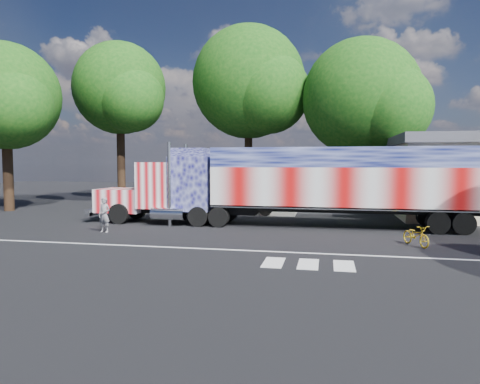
% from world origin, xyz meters
% --- Properties ---
extents(ground, '(100.00, 100.00, 0.00)m').
position_xyz_m(ground, '(0.00, 0.00, 0.00)').
color(ground, black).
extents(lane_markings, '(30.00, 2.67, 0.01)m').
position_xyz_m(lane_markings, '(1.71, -3.77, 0.01)').
color(lane_markings, silver).
rests_on(lane_markings, ground).
extents(semi_truck, '(21.55, 3.40, 4.59)m').
position_xyz_m(semi_truck, '(2.78, 3.96, 2.36)').
color(semi_truck, black).
rests_on(semi_truck, ground).
extents(coach_bus, '(10.86, 2.53, 3.16)m').
position_xyz_m(coach_bus, '(-2.85, 9.18, 1.64)').
color(coach_bus, white).
rests_on(coach_bus, ground).
extents(woman, '(0.68, 0.49, 1.75)m').
position_xyz_m(woman, '(-6.30, -0.04, 0.87)').
color(woman, slate).
rests_on(woman, ground).
extents(bicycle, '(1.25, 1.79, 0.89)m').
position_xyz_m(bicycle, '(8.27, -0.64, 0.45)').
color(bicycle, gold).
rests_on(bicycle, ground).
extents(tree_ne_a, '(9.80, 9.33, 13.30)m').
position_xyz_m(tree_ne_a, '(7.30, 16.17, 8.58)').
color(tree_ne_a, black).
rests_on(tree_ne_a, ground).
extents(tree_nw_a, '(8.36, 7.96, 13.91)m').
position_xyz_m(tree_nw_a, '(-13.13, 15.36, 9.85)').
color(tree_nw_a, black).
rests_on(tree_nw_a, ground).
extents(tree_n_mid, '(10.55, 10.05, 15.67)m').
position_xyz_m(tree_n_mid, '(-2.29, 18.75, 10.58)').
color(tree_n_mid, black).
rests_on(tree_n_mid, ground).
extents(tree_w_a, '(7.94, 7.56, 11.97)m').
position_xyz_m(tree_w_a, '(-17.77, 7.22, 8.12)').
color(tree_w_a, black).
rests_on(tree_w_a, ground).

